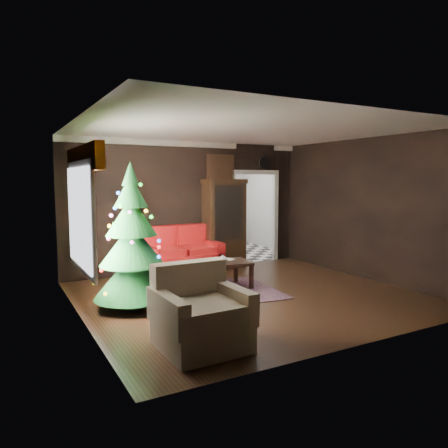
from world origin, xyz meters
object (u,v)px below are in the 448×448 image
loveseat (181,251)px  curio_cabinet (224,226)px  floor_lamp (127,241)px  coffee_table (220,275)px  kitchen_table (220,241)px  christmas_tree (132,241)px  wall_clock (265,163)px  armchair (201,310)px  teapot (223,260)px

loveseat → curio_cabinet: curio_cabinet is taller
curio_cabinet → floor_lamp: curio_cabinet is taller
coffee_table → kitchen_table: size_ratio=1.44×
floor_lamp → christmas_tree: 1.49m
coffee_table → wall_clock: 3.54m
floor_lamp → curio_cabinet: bearing=13.1°
loveseat → armchair: loveseat is taller
curio_cabinet → teapot: 2.15m
floor_lamp → teapot: bearing=-44.2°
coffee_table → kitchen_table: (1.63, 3.06, 0.12)m
floor_lamp → wall_clock: bearing=11.6°
christmas_tree → armchair: 2.04m
curio_cabinet → christmas_tree: (-2.69, -1.99, 0.10)m
christmas_tree → wall_clock: size_ratio=7.08×
teapot → wall_clock: (2.24, 2.03, 1.80)m
christmas_tree → floor_lamp: bearing=77.2°
coffee_table → floor_lamp: bearing=142.3°
loveseat → kitchen_table: 2.45m
armchair → coffee_table: armchair is taller
loveseat → kitchen_table: bearing=42.5°
loveseat → wall_clock: bearing=9.7°
wall_clock → kitchen_table: 2.43m
curio_cabinet → coffee_table: curio_cabinet is taller
armchair → coffee_table: size_ratio=0.94×
curio_cabinet → floor_lamp: 2.44m
floor_lamp → wall_clock: 3.96m
loveseat → armchair: bearing=-109.3°
floor_lamp → coffee_table: size_ratio=1.56×
armchair → teapot: bearing=54.5°
armchair → wall_clock: bearing=47.1°
floor_lamp → armchair: bearing=-91.3°
curio_cabinet → kitchen_table: 1.67m
floor_lamp → coffee_table: 1.85m
floor_lamp → coffee_table: floor_lamp is taller
curio_cabinet → christmas_tree: size_ratio=0.84×
floor_lamp → kitchen_table: size_ratio=2.25×
coffee_table → kitchen_table: kitchen_table is taller
floor_lamp → armchair: size_ratio=1.66×
floor_lamp → kitchen_table: bearing=33.3°
floor_lamp → kitchen_table: 3.64m
curio_cabinet → christmas_tree: 3.35m
floor_lamp → coffee_table: bearing=-37.7°
armchair → teapot: size_ratio=6.08×
christmas_tree → loveseat: bearing=48.9°
christmas_tree → coffee_table: (1.72, 0.36, -0.79)m
wall_clock → floor_lamp: bearing=-168.4°
floor_lamp → christmas_tree: size_ratio=0.75×
loveseat → christmas_tree: 2.41m
teapot → kitchen_table: kitchen_table is taller
floor_lamp → kitchen_table: floor_lamp is taller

